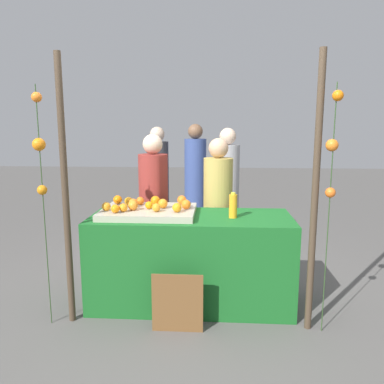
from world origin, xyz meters
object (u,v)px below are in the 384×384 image
Objects in this scene: chalkboard_sign at (178,303)px; stall_counter at (191,260)px; orange_0 at (186,204)px; juice_bottle at (233,206)px; orange_1 at (133,206)px; vendor_right at (218,215)px; vendor_left at (154,212)px.

stall_counter is at bearing 82.03° from chalkboard_sign.
juice_bottle is at bearing -8.12° from orange_0.
orange_1 is 0.97m from chalkboard_sign.
stall_counter is at bearing 7.02° from orange_1.
stall_counter is 0.66m from juice_bottle.
orange_1 is at bearing -172.98° from stall_counter.
vendor_right reaches higher than chalkboard_sign.
juice_bottle is 0.69m from vendor_right.
vendor_left reaches higher than orange_0.
juice_bottle is 0.15× the size of vendor_right.
vendor_right reaches higher than orange_0.
orange_1 is 0.92m from juice_bottle.
vendor_left reaches higher than stall_counter.
orange_0 is 0.38× the size of juice_bottle.
stall_counter is 0.84m from vendor_left.
stall_counter is 0.57m from chalkboard_sign.
vendor_left is at bearing 108.11° from chalkboard_sign.
vendor_left reaches higher than juice_bottle.
stall_counter is 0.53m from orange_0.
orange_0 is 0.06× the size of vendor_right.
vendor_left is at bearing 141.47° from juice_bottle.
vendor_right is at bearing 39.63° from orange_1.
stall_counter is 8.03× the size of juice_bottle.
vendor_right is at bearing 73.71° from chalkboard_sign.
juice_bottle is (0.92, 0.02, 0.01)m from orange_1.
juice_bottle reaches higher than chalkboard_sign.
chalkboard_sign is (-0.46, -0.49, -0.72)m from juice_bottle.
orange_0 is at bearing 159.70° from stall_counter.
juice_bottle is at bearing 46.74° from chalkboard_sign.
juice_bottle reaches higher than orange_1.
orange_0 is (-0.05, 0.02, 0.53)m from stall_counter.
orange_0 is at bearing 171.88° from juice_bottle.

